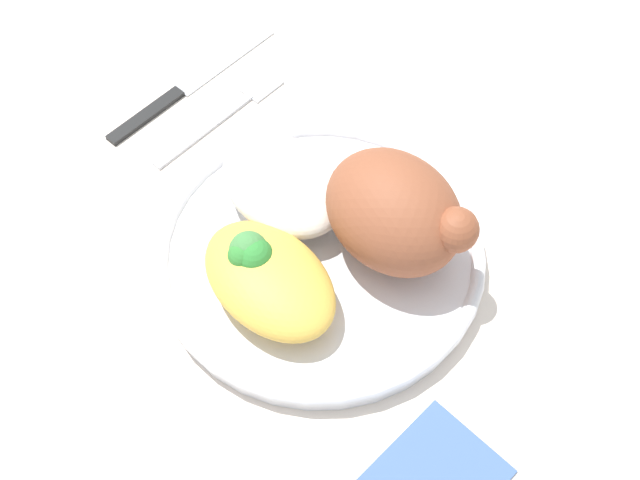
% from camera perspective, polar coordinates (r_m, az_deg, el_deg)
% --- Properties ---
extents(ground_plane, '(2.00, 2.00, 0.00)m').
position_cam_1_polar(ground_plane, '(0.67, 0.00, -1.49)').
color(ground_plane, silver).
extents(plate, '(0.25, 0.25, 0.02)m').
position_cam_1_polar(plate, '(0.66, 0.00, -0.97)').
color(plate, white).
rests_on(plate, ground_plane).
extents(roasted_chicken, '(0.12, 0.09, 0.08)m').
position_cam_1_polar(roasted_chicken, '(0.62, 5.03, 1.81)').
color(roasted_chicken, brown).
rests_on(roasted_chicken, plate).
extents(rice_pile, '(0.11, 0.08, 0.04)m').
position_cam_1_polar(rice_pile, '(0.66, -2.46, 3.67)').
color(rice_pile, white).
rests_on(rice_pile, plate).
extents(mac_cheese_with_broccoli, '(0.11, 0.08, 0.04)m').
position_cam_1_polar(mac_cheese_with_broccoli, '(0.62, -3.54, -2.32)').
color(mac_cheese_with_broccoli, '#EBB546').
rests_on(mac_cheese_with_broccoli, plate).
extents(fork, '(0.03, 0.14, 0.01)m').
position_cam_1_polar(fork, '(0.77, -6.22, 8.30)').
color(fork, '#B2B2B7').
rests_on(fork, ground_plane).
extents(knife, '(0.04, 0.19, 0.01)m').
position_cam_1_polar(knife, '(0.79, -9.26, 9.67)').
color(knife, black).
rests_on(knife, ground_plane).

